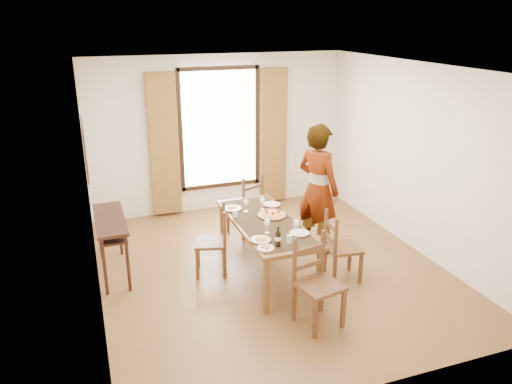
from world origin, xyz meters
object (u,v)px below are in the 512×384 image
object	(u,v)px
man	(318,189)
pasta_platter	(272,213)
dining_table	(266,226)
console_table	(110,226)

from	to	relation	value
man	pasta_platter	distance (m)	0.87
dining_table	pasta_platter	distance (m)	0.23
dining_table	man	xyz separation A→B (m)	(0.95, 0.42, 0.26)
console_table	man	size ratio (longest dim) A/B	0.63
man	pasta_platter	xyz separation A→B (m)	(-0.81, -0.28, -0.14)
dining_table	console_table	bearing A→B (deg)	160.16
man	dining_table	bearing A→B (deg)	89.17
console_table	man	distance (m)	2.90
console_table	man	xyz separation A→B (m)	(2.88, -0.28, 0.27)
dining_table	man	size ratio (longest dim) A/B	1.03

